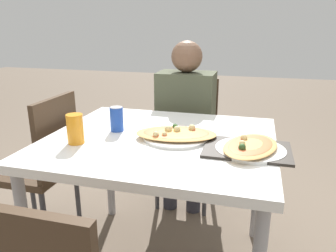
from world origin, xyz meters
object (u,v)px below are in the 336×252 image
Objects in this scene: person_seated at (185,113)px; pizza_main at (176,134)px; drink_glass at (75,129)px; pizza_second at (250,147)px; soda_can at (117,119)px; dining_table at (160,152)px; chair_side_left at (43,162)px; chair_far_seated at (188,133)px.

person_seated reaches higher than pizza_main.
pizza_second is at bearing 7.93° from drink_glass.
soda_can reaches higher than pizza_main.
drink_glass is at bearing -153.28° from dining_table.
person_seated is (-0.02, 0.69, 0.02)m from dining_table.
soda_can is at bearing -92.68° from chair_side_left.
chair_far_seated is 2.16× the size of pizza_main.
person_seated is at bearing 98.47° from pizza_main.
chair_far_seated is 0.22m from person_seated.
chair_far_seated reaches higher than soda_can.
drink_glass reaches higher than pizza_main.
person_seated is 0.88m from pizza_second.
pizza_main is 0.32m from soda_can.
dining_table is at bearing -174.25° from pizza_main.
drink_glass reaches higher than dining_table.
pizza_second is (0.34, -0.08, -0.00)m from pizza_main.
person_seated is at bearing 71.67° from soda_can.
dining_table is 8.60× the size of soda_can.
drink_glass is at bearing -156.72° from pizza_main.
soda_can is at bearing 174.16° from pizza_main.
person_seated is 2.82× the size of pizza_main.
person_seated is at bearing 69.54° from drink_glass.
chair_far_seated is at bearing 91.75° from dining_table.
chair_side_left is at bearing 41.77° from person_seated.
drink_glass is at bearing -122.07° from chair_side_left.
soda_can is 0.67m from pizza_second.
pizza_main reaches higher than dining_table.
chair_far_seated is 0.84m from pizza_main.
pizza_second is at bearing -9.12° from dining_table.
soda_can is (0.49, -0.02, 0.30)m from chair_side_left.
pizza_main is 0.35m from pizza_second.
chair_far_seated is 2.33× the size of pizza_second.
drink_glass is (-0.11, -0.22, 0.01)m from soda_can.
pizza_main is at bearing 167.65° from pizza_second.
drink_glass is (0.38, -0.24, 0.31)m from chair_side_left.
drink_glass is at bearing -172.07° from pizza_second.
pizza_main is (0.10, -0.68, 0.08)m from person_seated.
pizza_main is at bearing -5.84° from soda_can.
chair_far_seated is at bearing 97.26° from pizza_main.
dining_table is at bearing 91.75° from chair_far_seated.
soda_can is 0.92× the size of drink_glass.
person_seated reaches higher than pizza_second.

